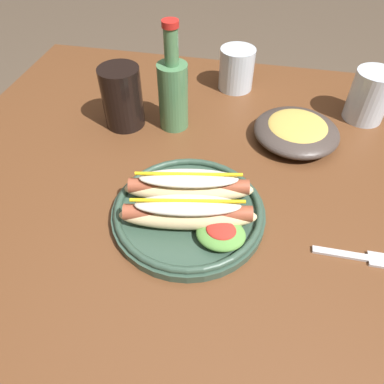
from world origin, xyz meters
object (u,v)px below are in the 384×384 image
object	(u,v)px
water_cup	(370,96)
glass_bottle	(173,91)
hot_dog_plate	(190,207)
soda_cup	(122,97)
side_bowl	(296,130)
fork	(359,257)
extra_cup	(237,69)

from	to	relation	value
water_cup	glass_bottle	world-z (taller)	glass_bottle
hot_dog_plate	soda_cup	bearing A→B (deg)	129.31
hot_dog_plate	soda_cup	distance (m)	0.32
soda_cup	side_bowl	distance (m)	0.38
hot_dog_plate	glass_bottle	xyz separation A→B (m)	(-0.09, 0.26, 0.06)
fork	glass_bottle	bearing A→B (deg)	142.21
hot_dog_plate	soda_cup	size ratio (longest dim) A/B	1.99
hot_dog_plate	side_bowl	size ratio (longest dim) A/B	1.47
soda_cup	glass_bottle	size ratio (longest dim) A/B	0.58
soda_cup	extra_cup	bearing A→B (deg)	42.73
water_cup	extra_cup	size ratio (longest dim) A/B	1.12
hot_dog_plate	extra_cup	distance (m)	0.45
water_cup	extra_cup	distance (m)	0.31
extra_cup	glass_bottle	distance (m)	0.22
soda_cup	water_cup	distance (m)	0.54
soda_cup	glass_bottle	xyz separation A→B (m)	(0.11, 0.02, 0.02)
extra_cup	hot_dog_plate	bearing A→B (deg)	-92.92
water_cup	extra_cup	xyz separation A→B (m)	(-0.30, 0.07, -0.01)
water_cup	fork	bearing A→B (deg)	-96.74
hot_dog_plate	glass_bottle	size ratio (longest dim) A/B	1.15
extra_cup	glass_bottle	xyz separation A→B (m)	(-0.11, -0.19, 0.03)
water_cup	glass_bottle	xyz separation A→B (m)	(-0.41, -0.12, 0.03)
glass_bottle	soda_cup	bearing A→B (deg)	-172.00
soda_cup	extra_cup	size ratio (longest dim) A/B	1.31
soda_cup	water_cup	xyz separation A→B (m)	(0.52, 0.13, -0.01)
fork	extra_cup	world-z (taller)	extra_cup
fork	glass_bottle	size ratio (longest dim) A/B	0.53
water_cup	side_bowl	bearing A→B (deg)	-142.38
soda_cup	glass_bottle	bearing A→B (deg)	8.00
fork	extra_cup	distance (m)	0.54
glass_bottle	extra_cup	bearing A→B (deg)	59.19
water_cup	glass_bottle	size ratio (longest dim) A/B	0.49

